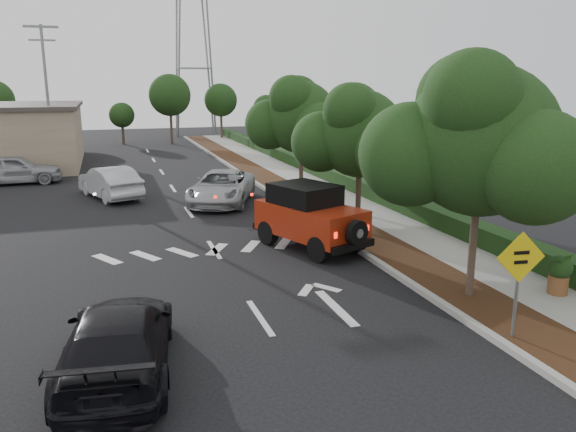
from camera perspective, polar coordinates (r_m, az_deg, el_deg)
name	(u,v)px	position (r m, az deg, el deg)	size (l,w,h in m)	color
ground	(260,318)	(13.91, -2.86, -10.27)	(120.00, 120.00, 0.00)	black
curb	(288,204)	(26.14, -0.02, 1.25)	(0.20, 70.00, 0.15)	#9E9B93
planting_strip	(308,203)	(26.46, 2.04, 1.36)	(1.80, 70.00, 0.12)	black
sidewalk	(345,200)	(27.16, 5.81, 1.61)	(2.00, 70.00, 0.12)	gray
hedge	(372,192)	(27.68, 8.48, 2.48)	(0.80, 70.00, 0.80)	black
transmission_tower	(196,136)	(61.27, -9.29, 8.02)	(7.00, 4.00, 28.00)	slate
street_tree_near	(469,298)	(15.79, 17.87, -7.97)	(3.80, 3.80, 5.92)	black
street_tree_mid	(357,233)	(21.53, 7.04, -1.71)	(3.20, 3.20, 5.32)	black
street_tree_far	(301,200)	(27.39, 1.32, 1.66)	(3.40, 3.40, 5.62)	black
light_pole_a	(55,172)	(38.85, -22.60, 4.13)	(2.00, 0.22, 9.00)	slate
light_pole_b	(53,151)	(50.79, -22.77, 6.07)	(2.00, 0.22, 9.00)	slate
red_jeep	(307,216)	(19.31, 1.90, 0.03)	(3.22, 4.49, 2.20)	black
silver_suv_ahead	(222,187)	(26.70, -6.75, 2.93)	(2.54, 5.50, 1.53)	#A9ADB1
black_suv_oncoming	(118,341)	(11.60, -16.88, -12.04)	(2.00, 4.91, 1.43)	black
silver_sedan_oncoming	(110,182)	(29.07, -17.65, 3.29)	(1.66, 4.77, 1.57)	#B7BBBF
parked_suv	(15,169)	(35.10, -25.99, 4.29)	(1.97, 4.88, 1.66)	#989B9F
speed_hump_sign	(519,270)	(13.05, 22.43, -5.13)	(1.12, 0.18, 2.40)	slate
terracotta_planter	(560,271)	(16.47, 25.87, -5.02)	(0.64, 0.64, 1.12)	brown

